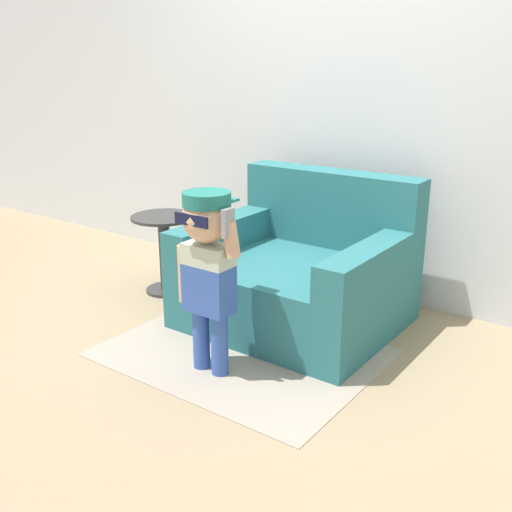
{
  "coord_description": "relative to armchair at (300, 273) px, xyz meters",
  "views": [
    {
      "loc": [
        1.8,
        -2.72,
        1.46
      ],
      "look_at": [
        0.08,
        -0.35,
        0.5
      ],
      "focal_mm": 42.0,
      "sensor_mm": 36.0,
      "label": 1
    }
  ],
  "objects": [
    {
      "name": "rug",
      "position": [
        -0.01,
        -0.55,
        -0.28
      ],
      "size": [
        1.36,
        1.05,
        0.01
      ],
      "color": "#9E9384",
      "rests_on": "ground_plane"
    },
    {
      "name": "armchair",
      "position": [
        0.0,
        0.0,
        0.0
      ],
      "size": [
        1.13,
        0.99,
        0.84
      ],
      "color": "#286B70",
      "rests_on": "ground_plane"
    },
    {
      "name": "side_table",
      "position": [
        -0.96,
        -0.13,
        0.02
      ],
      "size": [
        0.41,
        0.41,
        0.52
      ],
      "color": "#333333",
      "rests_on": "ground_plane"
    },
    {
      "name": "wall_back",
      "position": [
        -0.09,
        0.63,
        1.01
      ],
      "size": [
        10.0,
        0.05,
        2.6
      ],
      "color": "silver",
      "rests_on": "ground_plane"
    },
    {
      "name": "person_child",
      "position": [
        -0.03,
        -0.78,
        0.31
      ],
      "size": [
        0.37,
        0.28,
        0.9
      ],
      "color": "#3356AD",
      "rests_on": "ground_plane"
    },
    {
      "name": "ground_plane",
      "position": [
        -0.09,
        -0.07,
        -0.29
      ],
      "size": [
        10.0,
        10.0,
        0.0
      ],
      "primitive_type": "plane",
      "color": "#998466"
    }
  ]
}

